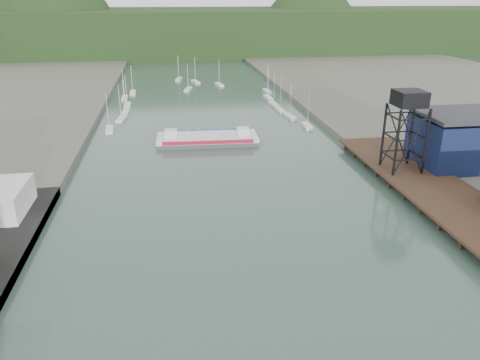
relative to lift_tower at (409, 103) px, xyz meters
name	(u,v)px	position (x,y,z in m)	size (l,w,h in m)	color
east_pier	(444,195)	(2.00, -13.00, -13.75)	(14.00, 70.00, 2.45)	black
lift_tower	(409,103)	(0.00, 0.00, 0.00)	(6.50, 6.50, 16.00)	black
blue_shed	(466,140)	(15.00, 2.00, -8.59)	(20.50, 14.50, 11.30)	black
marina_sailboats	(200,100)	(-34.92, 80.46, -15.30)	(57.71, 92.65, 0.90)	silver
distant_hills	(176,34)	(-38.98, 243.35, -5.27)	(500.00, 120.00, 80.00)	#1F3216
chain_ferry	(207,139)	(-36.68, 30.88, -14.60)	(25.70, 11.30, 3.64)	#47484A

